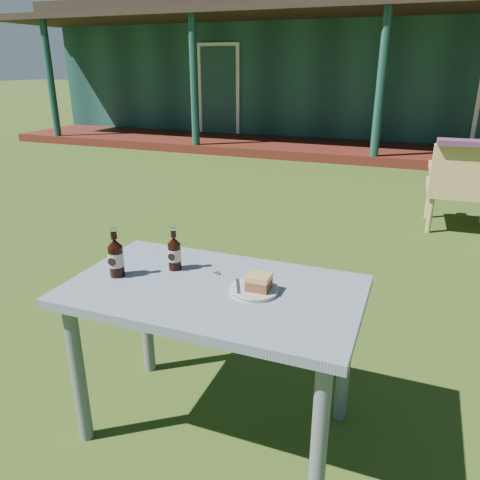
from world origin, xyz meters
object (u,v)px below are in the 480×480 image
at_px(cola_bottle_near, 174,253).
at_px(cola_bottle_far, 116,257).
at_px(cake_slice, 259,282).
at_px(plate, 254,290).
at_px(cafe_table, 214,309).
at_px(armchair_left, 464,182).

bearing_deg(cola_bottle_near, cola_bottle_far, -142.59).
bearing_deg(cola_bottle_far, cola_bottle_near, 37.41).
relative_size(cake_slice, cola_bottle_near, 0.47).
xyz_separation_m(plate, cola_bottle_far, (-0.60, -0.07, 0.08)).
xyz_separation_m(cake_slice, cola_bottle_near, (-0.42, 0.08, 0.03)).
height_order(cafe_table, armchair_left, armchair_left).
xyz_separation_m(plate, armchair_left, (0.98, 3.37, -0.24)).
bearing_deg(plate, cafe_table, -173.47).
distance_m(cafe_table, armchair_left, 3.58).
height_order(plate, cake_slice, cake_slice).
relative_size(plate, cake_slice, 2.22).
bearing_deg(cafe_table, plate, 6.53).
distance_m(cake_slice, cola_bottle_far, 0.62).
distance_m(cola_bottle_near, cola_bottle_far, 0.25).
bearing_deg(armchair_left, cake_slice, -105.96).
xyz_separation_m(cake_slice, armchair_left, (0.96, 3.37, -0.27)).
distance_m(cake_slice, cola_bottle_near, 0.43).
relative_size(plate, cola_bottle_near, 1.05).
bearing_deg(cola_bottle_near, cafe_table, -23.37).
xyz_separation_m(cake_slice, cola_bottle_far, (-0.62, -0.07, 0.04)).
xyz_separation_m(cafe_table, plate, (0.17, 0.02, 0.11)).
relative_size(plate, cola_bottle_far, 0.94).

